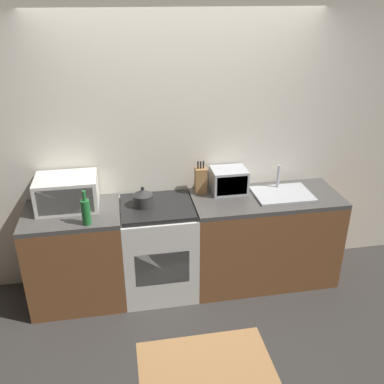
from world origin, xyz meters
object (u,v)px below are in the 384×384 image
object	(u,v)px
toaster_oven	(229,181)
microwave	(67,193)
kettle	(143,198)
bottle	(86,211)
stove_range	(159,248)

from	to	relation	value
toaster_oven	microwave	bearing A→B (deg)	-177.67
kettle	microwave	size ratio (longest dim) A/B	0.36
bottle	toaster_oven	bearing A→B (deg)	16.89
kettle	bottle	bearing A→B (deg)	-153.12
stove_range	kettle	xyz separation A→B (m)	(-0.12, 0.01, 0.53)
microwave	bottle	size ratio (longest dim) A/B	1.76
bottle	toaster_oven	size ratio (longest dim) A/B	0.91
stove_range	kettle	bearing A→B (deg)	174.82
stove_range	microwave	bearing A→B (deg)	172.44
kettle	toaster_oven	distance (m)	0.83
kettle	bottle	size ratio (longest dim) A/B	0.62
stove_range	toaster_oven	bearing A→B (deg)	13.03
stove_range	toaster_oven	xyz separation A→B (m)	(0.69, 0.16, 0.57)
microwave	bottle	world-z (taller)	bottle
kettle	microwave	world-z (taller)	microwave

